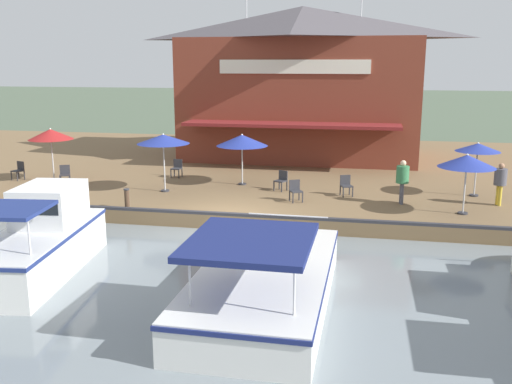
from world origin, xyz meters
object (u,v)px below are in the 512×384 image
person_near_entrance (403,177)px  mooring_post (127,198)px  cafe_chair_facing_river (296,190)px  swan (172,349)px  motorboat_distant_upstream (48,238)px  patio_umbrella_near_quay_edge (163,139)px  cafe_chair_far_corner_seat (65,174)px  person_at_quay_edge (500,179)px  cafe_chair_back_row_seat (177,167)px  patio_umbrella_far_corner (478,148)px  tree_behind_restaurant (329,71)px  patio_umbrella_mid_patio_left (467,161)px  patio_umbrella_back_row (51,134)px  patio_umbrella_mid_patio_right (242,140)px  motorboat_mid_row (270,272)px  cafe_chair_under_first_umbrella (281,180)px  cafe_chair_beside_entrance (19,170)px  waterfront_restaurant (302,82)px  cafe_chair_mid_patio (346,184)px

person_near_entrance → mooring_post: bearing=-75.2°
cafe_chair_facing_river → mooring_post: cafe_chair_facing_river is taller
swan → motorboat_distant_upstream: bearing=-129.5°
patio_umbrella_near_quay_edge → cafe_chair_far_corner_seat: (-0.59, -4.96, -1.76)m
cafe_chair_far_corner_seat → person_at_quay_edge: person_at_quay_edge is taller
cafe_chair_back_row_seat → person_at_quay_edge: bearing=78.3°
patio_umbrella_far_corner → tree_behind_restaurant: (-12.26, -6.95, 2.82)m
patio_umbrella_mid_patio_left → motorboat_distant_upstream: bearing=-62.8°
patio_umbrella_far_corner → patio_umbrella_back_row: (0.76, -18.48, 0.19)m
patio_umbrella_mid_patio_right → cafe_chair_back_row_seat: size_ratio=2.70×
tree_behind_restaurant → motorboat_distant_upstream: bearing=-16.8°
motorboat_distant_upstream → motorboat_mid_row: 6.83m
person_at_quay_edge → patio_umbrella_far_corner: bearing=-156.2°
motorboat_mid_row → tree_behind_restaurant: 23.06m
patio_umbrella_far_corner → cafe_chair_facing_river: bearing=-71.8°
person_near_entrance → tree_behind_restaurant: (-14.22, -3.93, 3.74)m
cafe_chair_far_corner_seat → motorboat_distant_upstream: 9.50m
patio_umbrella_mid_patio_right → cafe_chair_facing_river: patio_umbrella_mid_patio_right is taller
cafe_chair_under_first_umbrella → motorboat_distant_upstream: size_ratio=0.13×
patio_umbrella_mid_patio_right → person_at_quay_edge: 10.70m
patio_umbrella_back_row → cafe_chair_under_first_umbrella: bearing=91.4°
person_near_entrance → cafe_chair_beside_entrance: bearing=-94.6°
cafe_chair_facing_river → motorboat_distant_upstream: (7.23, -6.44, -0.13)m
patio_umbrella_far_corner → patio_umbrella_mid_patio_left: size_ratio=1.01×
patio_umbrella_mid_patio_left → cafe_chair_facing_river: (-0.73, -6.21, -1.47)m
motorboat_distant_upstream → tree_behind_restaurant: tree_behind_restaurant is taller
patio_umbrella_mid_patio_left → motorboat_mid_row: (7.23, -5.87, -1.90)m
patio_umbrella_mid_patio_right → motorboat_distant_upstream: patio_umbrella_mid_patio_right is taller
cafe_chair_beside_entrance → motorboat_mid_row: motorboat_mid_row is taller
motorboat_distant_upstream → tree_behind_restaurant: (-21.82, 6.60, 4.48)m
patio_umbrella_mid_patio_right → person_near_entrance: size_ratio=1.33×
tree_behind_restaurant → cafe_chair_back_row_seat: bearing=-30.4°
cafe_chair_far_corner_seat → cafe_chair_under_first_umbrella: bearing=93.2°
cafe_chair_far_corner_seat → mooring_post: size_ratio=1.13×
waterfront_restaurant → motorboat_mid_row: 19.72m
patio_umbrella_back_row → person_at_quay_edge: size_ratio=1.51×
motorboat_mid_row → patio_umbrella_far_corner: bearing=146.7°
person_near_entrance → mooring_post: size_ratio=2.28×
waterfront_restaurant → motorboat_mid_row: (19.20, 1.48, -4.23)m
tree_behind_restaurant → cafe_chair_beside_entrance: bearing=-46.3°
waterfront_restaurant → cafe_chair_under_first_umbrella: (9.40, 0.29, -3.80)m
patio_umbrella_mid_patio_left → person_at_quay_edge: size_ratio=1.35×
cafe_chair_far_corner_seat → patio_umbrella_back_row: bearing=-111.8°
cafe_chair_back_row_seat → cafe_chair_mid_patio: 8.45m
person_near_entrance → swan: 13.17m
waterfront_restaurant → cafe_chair_facing_river: (11.24, 1.13, -3.80)m
patio_umbrella_far_corner → motorboat_mid_row: (10.30, -6.76, -1.96)m
cafe_chair_back_row_seat → cafe_chair_far_corner_seat: bearing=-61.1°
motorboat_distant_upstream → swan: (4.42, 5.36, -0.71)m
waterfront_restaurant → motorboat_distant_upstream: size_ratio=2.01×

